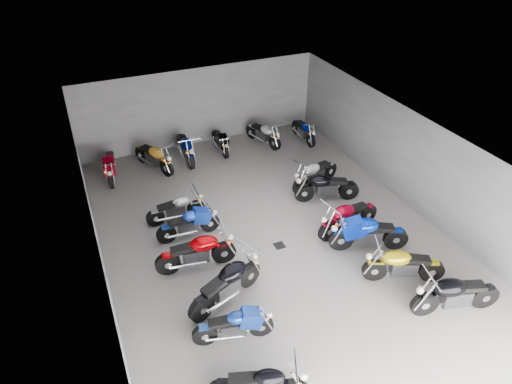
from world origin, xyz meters
TOP-DOWN VIEW (x-y plane):
  - ground at (0.00, 0.00)m, footprint 14.00×14.00m
  - wall_back at (0.00, 7.00)m, footprint 10.00×0.10m
  - wall_left at (-5.00, 0.00)m, footprint 0.10×14.00m
  - wall_right at (5.00, 0.00)m, footprint 0.10×14.00m
  - ceiling at (0.00, 0.00)m, footprint 10.00×14.00m
  - drain_grate at (0.00, -0.50)m, footprint 0.32×0.32m
  - motorcycle_left_b at (-2.49, -3.16)m, footprint 1.94×0.58m
  - motorcycle_left_c at (-2.22, -1.93)m, footprint 2.28×1.04m
  - motorcycle_left_d at (-2.54, -0.41)m, footprint 2.31×0.52m
  - motorcycle_left_e at (-2.35, 1.03)m, footprint 2.00×0.39m
  - motorcycle_left_f at (-2.49, 1.98)m, footprint 1.93×0.38m
  - motorcycle_right_a at (2.91, -4.54)m, footprint 2.32×0.75m
  - motorcycle_right_b at (2.42, -3.13)m, footprint 2.10×1.07m
  - motorcycle_right_c at (2.32, -1.66)m, footprint 2.26×1.02m
  - motorcycle_right_d at (2.24, -0.72)m, footprint 2.30×0.57m
  - motorcycle_right_e at (2.52, 1.07)m, footprint 2.18×0.85m
  - motorcycle_right_f at (2.62, 2.00)m, footprint 2.14×0.81m
  - motorcycle_back_a at (-4.00, 5.52)m, footprint 0.54×2.11m
  - motorcycle_back_b at (-2.39, 5.51)m, footprint 1.04×2.10m
  - motorcycle_back_c at (-1.08, 5.73)m, footprint 0.46×2.27m
  - motorcycle_back_d at (0.42, 5.86)m, footprint 0.38×1.89m
  - motorcycle_back_e at (2.29, 5.72)m, footprint 0.76×1.98m
  - motorcycle_back_f at (4.00, 5.34)m, footprint 0.39×1.96m

SIDE VIEW (x-z plane):
  - ground at x=0.00m, z-range 0.00..0.00m
  - drain_grate at x=0.00m, z-range 0.00..0.01m
  - motorcycle_back_d at x=0.42m, z-range 0.04..0.87m
  - motorcycle_left_f at x=-2.49m, z-range 0.04..0.89m
  - motorcycle_left_b at x=-2.49m, z-range 0.04..0.90m
  - motorcycle_back_f at x=4.00m, z-range 0.04..0.90m
  - motorcycle_left_e at x=-2.35m, z-range 0.04..0.92m
  - motorcycle_back_e at x=2.29m, z-range 0.04..0.94m
  - motorcycle_back_a at x=-4.00m, z-range 0.04..0.97m
  - motorcycle_right_f at x=2.62m, z-range 0.04..1.01m
  - motorcycle_back_b at x=-2.39m, z-range 0.04..1.03m
  - motorcycle_right_b at x=2.42m, z-range 0.05..1.03m
  - motorcycle_right_e at x=2.52m, z-range 0.05..1.03m
  - motorcycle_back_c at x=-1.08m, z-range 0.05..1.04m
  - motorcycle_right_d at x=2.24m, z-range 0.05..1.06m
  - motorcycle_left_d at x=-2.54m, z-range 0.05..1.06m
  - motorcycle_right_a at x=2.91m, z-range 0.05..1.09m
  - motorcycle_right_c at x=2.32m, z-range 0.05..1.09m
  - motorcycle_left_c at x=-2.22m, z-range 0.05..1.10m
  - wall_back at x=0.00m, z-range 0.00..3.20m
  - wall_left at x=-5.00m, z-range 0.00..3.20m
  - wall_right at x=5.00m, z-range 0.00..3.20m
  - ceiling at x=0.00m, z-range 3.20..3.24m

